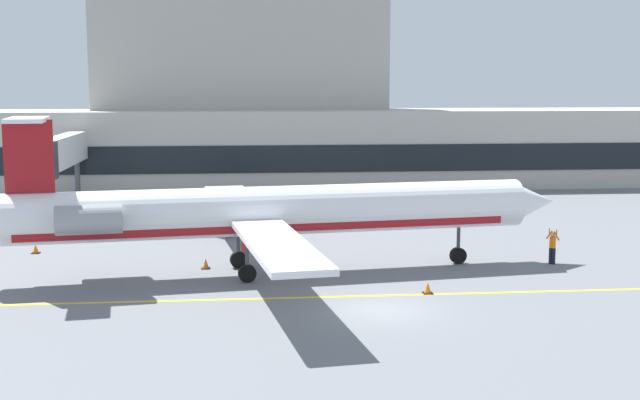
% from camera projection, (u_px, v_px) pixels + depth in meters
% --- Properties ---
extents(ground, '(120.00, 120.00, 0.11)m').
position_uv_depth(ground, '(382.00, 311.00, 36.58)').
color(ground, slate).
extents(terminal_building, '(67.01, 11.33, 19.87)m').
position_uv_depth(terminal_building, '(303.00, 113.00, 80.89)').
color(terminal_building, '#B7B2A8').
rests_on(terminal_building, ground).
extents(jet_bridge_west, '(2.40, 16.58, 5.83)m').
position_uv_depth(jet_bridge_west, '(58.00, 154.00, 64.55)').
color(jet_bridge_west, silver).
rests_on(jet_bridge_west, ground).
extents(regional_jet, '(32.93, 26.21, 8.24)m').
position_uv_depth(regional_jet, '(259.00, 212.00, 43.01)').
color(regional_jet, white).
rests_on(regional_jet, ground).
extents(baggage_tug, '(4.04, 2.41, 1.96)m').
position_uv_depth(baggage_tug, '(98.00, 207.00, 61.03)').
color(baggage_tug, silver).
rests_on(baggage_tug, ground).
extents(pushback_tractor, '(3.22, 3.46, 2.18)m').
position_uv_depth(pushback_tractor, '(229.00, 220.00, 54.70)').
color(pushback_tractor, '#19389E').
rests_on(pushback_tractor, ground).
extents(marshaller, '(0.60, 0.70, 1.96)m').
position_uv_depth(marshaller, '(552.00, 246.00, 45.73)').
color(marshaller, '#191E33').
rests_on(marshaller, ground).
extents(safety_cone_alpha, '(0.47, 0.47, 0.55)m').
position_uv_depth(safety_cone_alpha, '(428.00, 288.00, 39.38)').
color(safety_cone_alpha, orange).
rests_on(safety_cone_alpha, ground).
extents(safety_cone_bravo, '(0.47, 0.47, 0.55)m').
position_uv_depth(safety_cone_bravo, '(36.00, 249.00, 48.70)').
color(safety_cone_bravo, orange).
rests_on(safety_cone_bravo, ground).
extents(safety_cone_charlie, '(0.47, 0.47, 0.55)m').
position_uv_depth(safety_cone_charlie, '(206.00, 264.00, 44.67)').
color(safety_cone_charlie, orange).
rests_on(safety_cone_charlie, ground).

